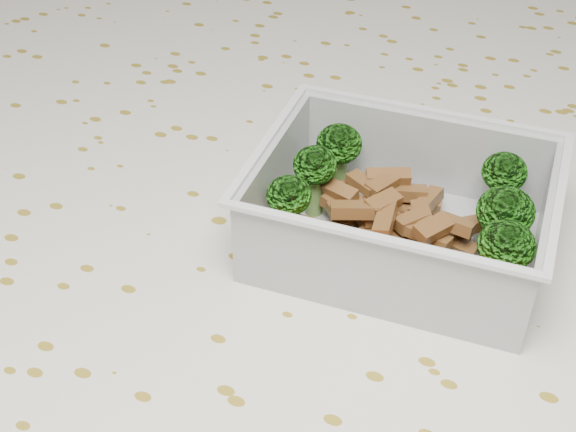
% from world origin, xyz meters
% --- Properties ---
extents(dining_table, '(1.40, 0.90, 0.75)m').
position_xyz_m(dining_table, '(0.00, 0.00, 0.67)').
color(dining_table, brown).
rests_on(dining_table, ground).
extents(tablecloth, '(1.46, 0.96, 0.19)m').
position_xyz_m(tablecloth, '(0.00, 0.00, 0.72)').
color(tablecloth, silver).
rests_on(tablecloth, dining_table).
extents(lunch_container, '(0.19, 0.15, 0.06)m').
position_xyz_m(lunch_container, '(0.06, 0.02, 0.78)').
color(lunch_container, silver).
rests_on(lunch_container, tablecloth).
extents(broccoli_florets, '(0.16, 0.10, 0.05)m').
position_xyz_m(broccoli_florets, '(0.06, 0.03, 0.79)').
color(broccoli_florets, '#608C3F').
rests_on(broccoli_florets, lunch_container).
extents(meat_pile, '(0.11, 0.07, 0.03)m').
position_xyz_m(meat_pile, '(0.05, 0.03, 0.77)').
color(meat_pile, brown).
rests_on(meat_pile, lunch_container).
extents(sausage, '(0.15, 0.03, 0.03)m').
position_xyz_m(sausage, '(0.06, -0.02, 0.78)').
color(sausage, '#C15211').
rests_on(sausage, lunch_container).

